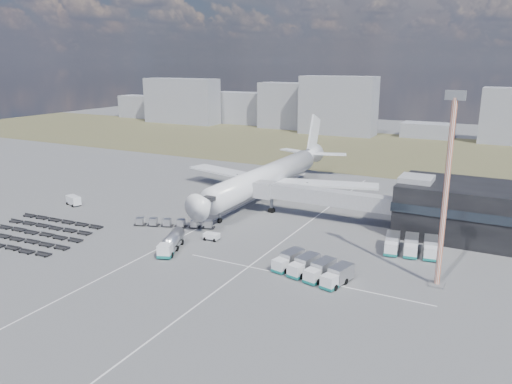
% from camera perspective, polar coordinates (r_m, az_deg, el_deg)
% --- Properties ---
extents(ground, '(420.00, 420.00, 0.00)m').
position_cam_1_polar(ground, '(95.54, -7.01, -5.03)').
color(ground, '#565659').
rests_on(ground, ground).
extents(grass_strip, '(420.00, 90.00, 0.01)m').
position_cam_1_polar(grass_strip, '(193.44, 11.82, 4.88)').
color(grass_strip, brown).
rests_on(grass_strip, ground).
extents(lane_markings, '(47.12, 110.00, 0.01)m').
position_cam_1_polar(lane_markings, '(93.07, -0.97, -5.45)').
color(lane_markings, silver).
rests_on(lane_markings, ground).
extents(terminal, '(30.40, 16.40, 11.00)m').
position_cam_1_polar(terminal, '(101.29, 24.40, -2.00)').
color(terminal, black).
rests_on(terminal, ground).
extents(jet_bridge, '(30.30, 3.80, 7.05)m').
position_cam_1_polar(jet_bridge, '(104.21, 6.59, -0.42)').
color(jet_bridge, '#939399').
rests_on(jet_bridge, ground).
extents(airliner, '(51.59, 64.53, 17.62)m').
position_cam_1_polar(airliner, '(120.95, 1.62, 1.92)').
color(airliner, white).
rests_on(airliner, ground).
extents(skyline, '(318.31, 27.14, 25.70)m').
position_cam_1_polar(skyline, '(229.01, 15.61, 8.63)').
color(skyline, gray).
rests_on(skyline, ground).
extents(fuel_tanker, '(5.28, 9.43, 2.97)m').
position_cam_1_polar(fuel_tanker, '(88.67, -9.66, -5.70)').
color(fuel_tanker, white).
rests_on(fuel_tanker, ground).
extents(pushback_tug, '(2.99, 1.83, 1.34)m').
position_cam_1_polar(pushback_tug, '(92.95, -5.10, -5.11)').
color(pushback_tug, white).
rests_on(pushback_tug, ground).
extents(utility_van, '(4.46, 3.04, 2.20)m').
position_cam_1_polar(utility_van, '(121.80, -20.13, -0.94)').
color(utility_van, white).
rests_on(utility_van, ground).
extents(catering_truck, '(3.69, 6.36, 2.74)m').
position_cam_1_polar(catering_truck, '(123.75, 5.21, 0.31)').
color(catering_truck, white).
rests_on(catering_truck, ground).
extents(service_trucks_near, '(12.36, 8.63, 2.49)m').
position_cam_1_polar(service_trucks_near, '(77.97, 6.40, -8.61)').
color(service_trucks_near, white).
rests_on(service_trucks_near, ground).
extents(service_trucks_far, '(9.51, 7.74, 2.62)m').
position_cam_1_polar(service_trucks_far, '(90.24, 17.31, -5.85)').
color(service_trucks_far, white).
rests_on(service_trucks_far, ground).
extents(uld_row, '(15.93, 6.92, 1.49)m').
position_cam_1_polar(uld_row, '(100.93, -9.35, -3.49)').
color(uld_row, black).
rests_on(uld_row, ground).
extents(baggage_dollies, '(25.85, 18.00, 0.65)m').
position_cam_1_polar(baggage_dollies, '(105.28, -24.36, -4.21)').
color(baggage_dollies, black).
rests_on(baggage_dollies, ground).
extents(floodlight_mast, '(2.67, 2.19, 28.38)m').
position_cam_1_polar(floodlight_mast, '(75.02, 20.88, -0.06)').
color(floodlight_mast, '#B8431D').
rests_on(floodlight_mast, ground).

